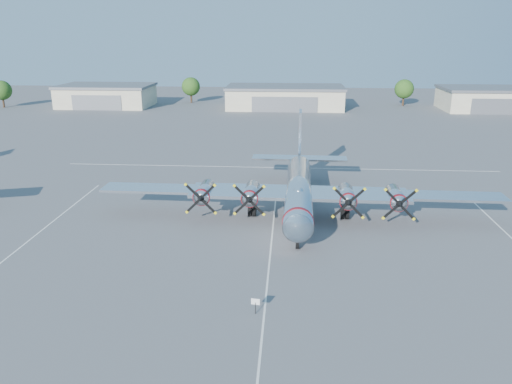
# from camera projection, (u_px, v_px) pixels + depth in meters

# --- Properties ---
(ground) EXTENTS (260.00, 260.00, 0.00)m
(ground) POSITION_uv_depth(u_px,v_px,m) (272.00, 238.00, 45.78)
(ground) COLOR #4F4F52
(ground) RESTS_ON ground
(parking_lines) EXTENTS (60.00, 50.08, 0.01)m
(parking_lines) POSITION_uv_depth(u_px,v_px,m) (271.00, 246.00, 44.11)
(parking_lines) COLOR silver
(parking_lines) RESTS_ON ground
(hangar_west) EXTENTS (22.60, 14.60, 5.40)m
(hangar_west) POSITION_uv_depth(u_px,v_px,m) (107.00, 95.00, 125.74)
(hangar_west) COLOR #BBB095
(hangar_west) RESTS_ON ground
(hangar_center) EXTENTS (28.60, 14.60, 5.40)m
(hangar_center) POSITION_uv_depth(u_px,v_px,m) (285.00, 97.00, 122.76)
(hangar_center) COLOR #BBB095
(hangar_center) RESTS_ON ground
(hangar_east) EXTENTS (20.60, 14.60, 5.40)m
(hangar_east) POSITION_uv_depth(u_px,v_px,m) (485.00, 99.00, 119.58)
(hangar_east) COLOR #BBB095
(hangar_east) RESTS_ON ground
(tree_far_west) EXTENTS (4.80, 4.80, 6.64)m
(tree_far_west) POSITION_uv_depth(u_px,v_px,m) (2.00, 90.00, 123.17)
(tree_far_west) COLOR #382619
(tree_far_west) RESTS_ON ground
(tree_west) EXTENTS (4.80, 4.80, 6.64)m
(tree_west) POSITION_uv_depth(u_px,v_px,m) (191.00, 87.00, 131.58)
(tree_west) COLOR #382619
(tree_west) RESTS_ON ground
(tree_east) EXTENTS (4.80, 4.80, 6.64)m
(tree_east) POSITION_uv_depth(u_px,v_px,m) (404.00, 89.00, 126.04)
(tree_east) COLOR #382619
(tree_east) RESTS_ON ground
(main_bomber_b29) EXTENTS (40.49, 28.08, 8.85)m
(main_bomber_b29) POSITION_uv_depth(u_px,v_px,m) (298.00, 212.00, 52.54)
(main_bomber_b29) COLOR white
(main_bomber_b29) RESTS_ON ground
(info_placard) EXTENTS (0.59, 0.12, 1.13)m
(info_placard) POSITION_uv_depth(u_px,v_px,m) (255.00, 303.00, 33.29)
(info_placard) COLOR black
(info_placard) RESTS_ON ground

